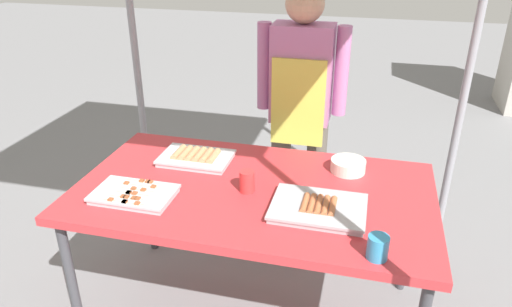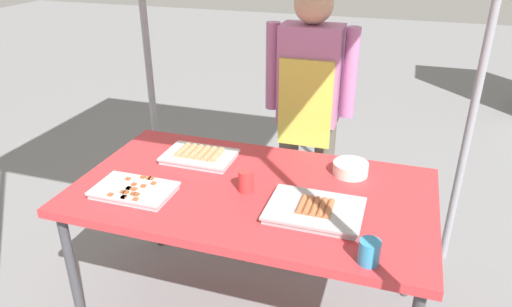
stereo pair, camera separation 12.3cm
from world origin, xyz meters
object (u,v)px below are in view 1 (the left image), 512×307
at_px(stall_table, 253,198).
at_px(drink_cup_by_wok, 247,181).
at_px(tray_grilled_sausages, 318,208).
at_px(tray_meat_skewers, 134,194).
at_px(drink_cup_near_edge, 378,247).
at_px(tray_pork_links, 196,157).
at_px(vendor_woman, 301,99).
at_px(condiment_bowl, 348,166).

xyz_separation_m(stall_table, drink_cup_by_wok, (-0.02, -0.03, 0.10)).
distance_m(tray_grilled_sausages, tray_meat_skewers, 0.79).
height_order(stall_table, drink_cup_by_wok, drink_cup_by_wok).
relative_size(tray_meat_skewers, drink_cup_by_wok, 3.50).
xyz_separation_m(stall_table, drink_cup_near_edge, (0.55, -0.37, 0.10)).
relative_size(tray_pork_links, vendor_woman, 0.23).
bearing_deg(tray_meat_skewers, condiment_bowl, 28.56).
bearing_deg(tray_pork_links, vendor_woman, 54.89).
relative_size(tray_grilled_sausages, drink_cup_near_edge, 4.30).
xyz_separation_m(tray_meat_skewers, drink_cup_by_wok, (0.46, 0.18, 0.03)).
distance_m(tray_pork_links, drink_cup_by_wok, 0.39).
relative_size(tray_grilled_sausages, drink_cup_by_wok, 3.90).
distance_m(drink_cup_near_edge, drink_cup_by_wok, 0.66).
distance_m(drink_cup_by_wok, vendor_woman, 0.84).
xyz_separation_m(drink_cup_near_edge, drink_cup_by_wok, (-0.57, 0.34, 0.00)).
distance_m(tray_pork_links, vendor_woman, 0.75).
bearing_deg(drink_cup_by_wok, condiment_bowl, 35.74).
xyz_separation_m(stall_table, vendor_woman, (0.08, 0.79, 0.22)).
bearing_deg(tray_pork_links, drink_cup_by_wok, -34.39).
bearing_deg(condiment_bowl, drink_cup_by_wok, -144.26).
xyz_separation_m(tray_grilled_sausages, drink_cup_by_wok, (-0.33, 0.09, 0.03)).
height_order(stall_table, tray_grilled_sausages, tray_grilled_sausages).
bearing_deg(drink_cup_near_edge, tray_grilled_sausages, 134.18).
height_order(stall_table, condiment_bowl, condiment_bowl).
xyz_separation_m(tray_pork_links, vendor_woman, (0.42, 0.60, 0.14)).
bearing_deg(vendor_woman, tray_meat_skewers, 60.87).
height_order(tray_grilled_sausages, tray_meat_skewers, tray_grilled_sausages).
bearing_deg(vendor_woman, drink_cup_by_wok, 83.16).
bearing_deg(drink_cup_near_edge, tray_pork_links, 147.94).
height_order(stall_table, tray_meat_skewers, tray_meat_skewers).
distance_m(stall_table, drink_cup_by_wok, 0.11).
xyz_separation_m(drink_cup_near_edge, vendor_woman, (-0.47, 1.16, 0.12)).
height_order(tray_pork_links, vendor_woman, vendor_woman).
relative_size(tray_pork_links, drink_cup_by_wok, 3.54).
relative_size(tray_meat_skewers, vendor_woman, 0.22).
bearing_deg(tray_grilled_sausages, tray_meat_skewers, -173.81).
bearing_deg(drink_cup_near_edge, condiment_bowl, 103.20).
distance_m(tray_meat_skewers, vendor_woman, 1.16).
bearing_deg(tray_pork_links, condiment_bowl, 6.11).
relative_size(stall_table, vendor_woman, 1.03).
relative_size(condiment_bowl, drink_cup_by_wok, 1.67).
distance_m(tray_grilled_sausages, drink_cup_by_wok, 0.34).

